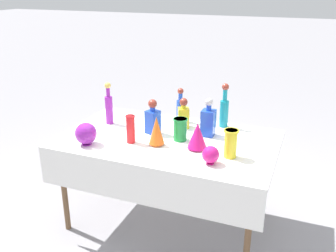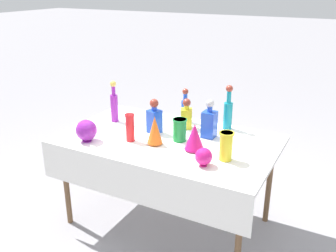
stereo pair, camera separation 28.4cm
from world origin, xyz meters
TOP-DOWN VIEW (x-y plane):
  - ground_plane at (0.00, 0.00)m, footprint 40.00×40.00m
  - display_table at (0.00, -0.03)m, footprint 1.64×1.00m
  - tall_bottle_0 at (-0.58, 0.12)m, footprint 0.06×0.06m
  - tall_bottle_1 at (-0.04, 0.39)m, footprint 0.07×0.07m
  - tall_bottle_2 at (0.33, 0.40)m, footprint 0.07×0.07m
  - square_decanter_0 at (0.27, 0.17)m, footprint 0.10×0.10m
  - square_decanter_1 at (0.03, 0.26)m, footprint 0.12×0.12m
  - square_decanter_2 at (-0.15, 0.05)m, footprint 0.12×0.12m
  - slender_vase_0 at (-0.23, -0.18)m, footprint 0.07×0.07m
  - slender_vase_1 at (0.10, 0.00)m, footprint 0.11×0.11m
  - slender_vase_2 at (0.52, -0.15)m, footprint 0.10×0.10m
  - fluted_vase_0 at (-0.03, -0.15)m, footprint 0.12×0.12m
  - fluted_vase_1 at (0.27, -0.11)m, footprint 0.14×0.14m
  - round_bowl_0 at (-0.51, -0.34)m, footprint 0.16×0.16m
  - round_bowl_1 at (0.42, -0.30)m, footprint 0.12×0.12m
  - price_tag_left at (0.11, -0.40)m, footprint 0.06×0.02m
  - price_tag_center at (-0.37, -0.45)m, footprint 0.05×0.02m
  - price_tag_right at (-0.15, -0.42)m, footprint 0.05×0.02m
  - cardboard_box_behind_left at (0.10, 1.04)m, footprint 0.52×0.52m
  - cardboard_box_behind_right at (-0.08, 1.24)m, footprint 0.47×0.47m

SIDE VIEW (x-z plane):
  - ground_plane at x=0.00m, z-range 0.00..0.00m
  - cardboard_box_behind_right at x=-0.08m, z-range -0.04..0.33m
  - cardboard_box_behind_left at x=0.10m, z-range -0.04..0.35m
  - display_table at x=0.00m, z-range 0.32..1.08m
  - price_tag_center at x=-0.37m, z-range 0.76..0.79m
  - price_tag_left at x=0.11m, z-range 0.76..0.80m
  - price_tag_right at x=-0.15m, z-range 0.76..0.80m
  - round_bowl_1 at x=0.42m, z-range 0.76..0.89m
  - round_bowl_0 at x=-0.51m, z-range 0.76..0.93m
  - slender_vase_1 at x=0.10m, z-range 0.77..0.94m
  - fluted_vase_1 at x=0.27m, z-range 0.76..0.96m
  - slender_vase_2 at x=0.52m, z-range 0.77..0.97m
  - square_decanter_1 at x=0.03m, z-range 0.74..1.00m
  - slender_vase_0 at x=-0.23m, z-range 0.77..0.98m
  - fluted_vase_0 at x=-0.03m, z-range 0.76..0.98m
  - square_decanter_2 at x=-0.15m, z-range 0.74..1.02m
  - square_decanter_0 at x=0.27m, z-range 0.73..1.03m
  - tall_bottle_1 at x=-0.04m, z-range 0.74..1.03m
  - tall_bottle_0 at x=-0.58m, z-range 0.73..1.09m
  - tall_bottle_2 at x=0.33m, z-range 0.73..1.10m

